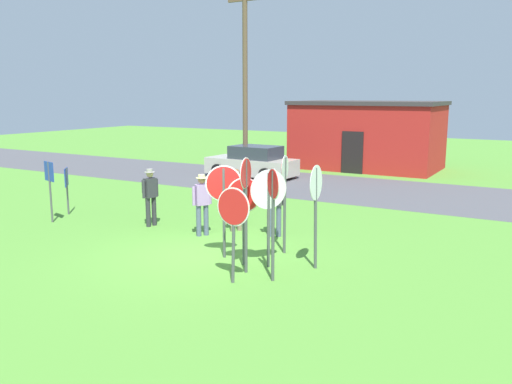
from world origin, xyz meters
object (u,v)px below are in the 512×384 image
at_px(stop_sign_tallest, 316,198).
at_px(stop_sign_leaning_right, 246,196).
at_px(stop_sign_leaning_left, 285,189).
at_px(person_in_dark_shirt, 237,193).
at_px(info_panel_leftmost, 67,183).
at_px(stop_sign_rear_right, 268,200).
at_px(stop_sign_far_back, 224,194).
at_px(stop_sign_low_front, 273,206).
at_px(parked_car_on_street, 252,163).
at_px(stop_sign_center_cluster, 244,205).
at_px(stop_sign_nearest, 233,218).
at_px(info_panel_middle, 50,181).
at_px(utility_pole, 245,80).
at_px(person_with_sunhat, 275,202).
at_px(person_in_blue, 202,200).
at_px(person_holding_notes, 236,198).
at_px(person_near_signs, 150,193).

distance_m(stop_sign_tallest, stop_sign_leaning_right, 1.59).
relative_size(stop_sign_leaning_right, stop_sign_leaning_left, 1.05).
relative_size(person_in_dark_shirt, info_panel_leftmost, 1.10).
bearing_deg(person_in_dark_shirt, stop_sign_rear_right, -48.22).
relative_size(stop_sign_far_back, stop_sign_rear_right, 1.00).
height_order(stop_sign_rear_right, stop_sign_tallest, stop_sign_tallest).
bearing_deg(stop_sign_low_front, stop_sign_leaning_left, 110.13).
bearing_deg(parked_car_on_street, stop_sign_center_cluster, -60.46).
bearing_deg(stop_sign_nearest, info_panel_middle, 167.70).
distance_m(stop_sign_low_front, stop_sign_leaning_right, 0.79).
distance_m(utility_pole, stop_sign_center_cluster, 14.33).
bearing_deg(stop_sign_leaning_left, utility_pole, 125.40).
bearing_deg(stop_sign_center_cluster, stop_sign_leaning_right, -53.78).
relative_size(stop_sign_tallest, person_with_sunhat, 1.37).
height_order(utility_pole, info_panel_middle, utility_pole).
xyz_separation_m(utility_pole, person_in_blue, (4.83, -10.33, -3.59)).
xyz_separation_m(info_panel_leftmost, info_panel_middle, (0.45, -1.02, 0.25)).
bearing_deg(person_in_blue, info_panel_middle, -167.91).
relative_size(parked_car_on_street, stop_sign_far_back, 1.93).
distance_m(stop_sign_center_cluster, person_in_dark_shirt, 4.10).
height_order(stop_sign_nearest, stop_sign_leaning_right, stop_sign_leaning_right).
xyz_separation_m(utility_pole, stop_sign_low_front, (8.29, -12.59, -2.98)).
height_order(person_in_dark_shirt, person_holding_notes, person_holding_notes).
bearing_deg(person_in_blue, stop_sign_far_back, -40.10).
relative_size(stop_sign_leaning_right, person_with_sunhat, 1.49).
xyz_separation_m(stop_sign_low_front, stop_sign_center_cluster, (-1.09, 0.62, -0.21)).
bearing_deg(person_in_dark_shirt, person_holding_notes, -58.68).
relative_size(stop_sign_rear_right, person_in_dark_shirt, 1.34).
height_order(stop_sign_leaning_left, info_panel_leftmost, stop_sign_leaning_left).
height_order(stop_sign_low_front, stop_sign_tallest, stop_sign_low_front).
xyz_separation_m(utility_pole, person_near_signs, (2.84, -10.21, -3.59)).
relative_size(person_near_signs, info_panel_leftmost, 1.13).
height_order(utility_pole, person_holding_notes, utility_pole).
distance_m(stop_sign_leaning_right, stop_sign_leaning_left, 1.75).
relative_size(stop_sign_leaning_left, person_in_blue, 1.42).
relative_size(parked_car_on_street, person_holding_notes, 2.52).
xyz_separation_m(stop_sign_nearest, person_in_blue, (-2.79, 2.75, -0.38)).
bearing_deg(utility_pole, person_near_signs, -74.47).
xyz_separation_m(person_near_signs, person_in_dark_shirt, (2.05, 1.60, -0.06)).
bearing_deg(person_in_blue, info_panel_leftmost, -179.52).
relative_size(parked_car_on_street, stop_sign_tallest, 1.84).
bearing_deg(person_near_signs, stop_sign_far_back, -22.68).
height_order(person_with_sunhat, person_in_blue, same).
xyz_separation_m(parked_car_on_street, stop_sign_low_front, (7.62, -12.14, 0.93)).
relative_size(stop_sign_center_cluster, stop_sign_leaning_right, 0.80).
height_order(person_in_blue, info_panel_middle, info_panel_middle).
relative_size(stop_sign_leaning_left, person_near_signs, 1.42).
distance_m(stop_sign_tallest, person_with_sunhat, 2.93).
bearing_deg(utility_pole, info_panel_leftmost, -93.19).
distance_m(stop_sign_tallest, person_in_blue, 4.08).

